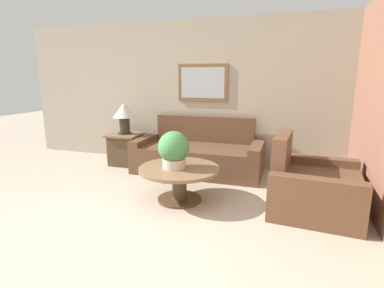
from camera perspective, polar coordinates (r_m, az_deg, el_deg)
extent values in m
plane|color=tan|center=(2.99, -19.14, -20.22)|extent=(20.00, 20.00, 0.00)
cube|color=#B2A893|center=(5.57, 1.11, 9.55)|extent=(7.16, 0.06, 2.60)
cube|color=brown|center=(5.49, 2.05, 11.58)|extent=(0.92, 0.03, 0.66)
cube|color=#B2BCC6|center=(5.48, 2.02, 11.58)|extent=(0.80, 0.01, 0.54)
cube|color=brown|center=(5.13, 1.16, -2.86)|extent=(1.78, 0.98, 0.45)
cube|color=brown|center=(5.42, 2.44, 2.91)|extent=(1.78, 0.16, 0.46)
cube|color=brown|center=(5.47, -8.74, -1.49)|extent=(0.18, 0.98, 0.55)
cube|color=brown|center=(4.93, 12.16, -3.16)|extent=(0.18, 0.98, 0.55)
cube|color=brown|center=(3.97, 22.44, -8.49)|extent=(1.06, 0.86, 0.45)
cube|color=brown|center=(3.86, 16.81, -1.55)|extent=(0.23, 0.79, 0.46)
cube|color=brown|center=(3.51, 22.37, -10.39)|extent=(1.01, 0.27, 0.55)
cube|color=brown|center=(4.41, 22.61, -5.76)|extent=(1.01, 0.27, 0.55)
cylinder|color=#4C3823|center=(4.03, -2.38, -10.41)|extent=(0.58, 0.58, 0.03)
cylinder|color=#4C3823|center=(3.96, -2.41, -7.66)|extent=(0.19, 0.19, 0.38)
cylinder|color=brown|center=(3.89, -2.44, -4.74)|extent=(1.05, 1.05, 0.04)
cube|color=#4C3823|center=(5.72, -12.48, -1.10)|extent=(0.50, 0.50, 0.54)
cube|color=brown|center=(5.66, -12.61, 1.75)|extent=(0.58, 0.58, 0.03)
cylinder|color=#2D2823|center=(5.65, -12.62, 2.02)|extent=(0.26, 0.26, 0.02)
cylinder|color=#2D2823|center=(5.63, -12.70, 3.54)|extent=(0.19, 0.19, 0.28)
cone|color=beige|center=(5.59, -12.83, 6.31)|extent=(0.41, 0.41, 0.26)
cylinder|color=beige|center=(3.85, -3.45, -3.66)|extent=(0.29, 0.29, 0.13)
sphere|color=#428447|center=(3.80, -3.49, -0.55)|extent=(0.40, 0.40, 0.40)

